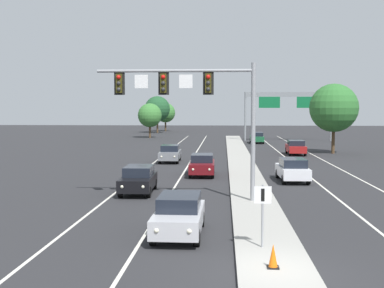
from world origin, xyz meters
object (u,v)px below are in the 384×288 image
object	(u,v)px
car_receding_red	(296,147)
traffic_cone_median_nose	(273,256)
highway_sign_gantry	(288,101)
overhead_signal_mast	(197,98)
median_sign_post	(263,207)
car_oncoming_black	(138,179)
car_oncoming_grey	(170,153)
car_oncoming_darkred	(202,164)
car_receding_green	(257,137)
car_receding_white	(292,169)
tree_far_left_c	(150,115)
tree_far_left_b	(157,109)
tree_far_left_a	(165,113)
car_oncoming_silver	(179,214)
tree_far_right_c	(334,108)

from	to	relation	value
car_receding_red	traffic_cone_median_nose	distance (m)	39.38
traffic_cone_median_nose	highway_sign_gantry	size ratio (longest dim) A/B	0.06
highway_sign_gantry	overhead_signal_mast	bearing A→B (deg)	-102.52
median_sign_post	car_oncoming_black	xyz separation A→B (m)	(-6.37, 11.64, -0.77)
car_oncoming_grey	car_receding_red	distance (m)	15.06
overhead_signal_mast	car_oncoming_darkred	xyz separation A→B (m)	(-0.17, 10.71, -4.71)
overhead_signal_mast	car_receding_green	world-z (taller)	overhead_signal_mast
overhead_signal_mast	car_receding_red	bearing A→B (deg)	71.75
overhead_signal_mast	car_receding_white	world-z (taller)	overhead_signal_mast
tree_far_left_c	tree_far_left_b	world-z (taller)	tree_far_left_b
median_sign_post	traffic_cone_median_nose	bearing A→B (deg)	-86.13
car_receding_red	tree_far_left_a	bearing A→B (deg)	110.71
car_oncoming_black	tree_far_left_c	xyz separation A→B (m)	(-7.42, 54.40, 2.99)
car_oncoming_grey	highway_sign_gantry	bearing A→B (deg)	64.37
car_oncoming_black	car_oncoming_silver	bearing A→B (deg)	-71.13
car_oncoming_black	car_receding_red	world-z (taller)	same
car_oncoming_grey	median_sign_post	bearing A→B (deg)	-77.52
median_sign_post	car_oncoming_black	world-z (taller)	median_sign_post
car_receding_red	car_receding_green	world-z (taller)	same
car_oncoming_black	car_receding_green	bearing A→B (deg)	77.07
car_receding_green	tree_far_left_a	bearing A→B (deg)	115.60
car_oncoming_silver	traffic_cone_median_nose	distance (m)	5.41
overhead_signal_mast	car_receding_white	xyz separation A→B (m)	(6.13, 8.14, -4.71)
car_oncoming_grey	car_receding_green	distance (m)	27.47
overhead_signal_mast	traffic_cone_median_nose	distance (m)	12.50
highway_sign_gantry	car_receding_red	bearing A→B (deg)	-95.16
overhead_signal_mast	car_receding_green	xyz separation A→B (m)	(6.18, 45.44, -4.71)
car_receding_white	tree_far_left_b	distance (m)	68.64
traffic_cone_median_nose	tree_far_left_c	distance (m)	69.78
median_sign_post	tree_far_left_b	size ratio (longest dim) A/B	0.29
overhead_signal_mast	tree_far_left_a	xyz separation A→B (m)	(-11.25, 81.83, -1.50)
car_receding_white	tree_far_right_c	size ratio (longest dim) A/B	0.58
car_oncoming_silver	median_sign_post	bearing A→B (deg)	-33.58
car_receding_green	tree_far_left_a	distance (m)	40.48
median_sign_post	car_oncoming_black	size ratio (longest dim) A/B	0.49
car_oncoming_grey	tree_far_left_c	xyz separation A→B (m)	(-7.48, 37.47, 2.99)
car_oncoming_darkred	overhead_signal_mast	bearing A→B (deg)	-89.07
car_oncoming_darkred	highway_sign_gantry	xyz separation A→B (m)	(11.40, 39.83, 5.34)
car_oncoming_grey	tree_far_left_b	bearing A→B (deg)	98.84
tree_far_left_a	tree_far_left_b	xyz separation A→B (m)	(-0.76, -7.62, 0.85)
tree_far_left_c	tree_far_right_c	bearing A→B (deg)	-48.41
car_oncoming_grey	highway_sign_gantry	world-z (taller)	highway_sign_gantry
car_receding_green	tree_far_left_a	world-z (taller)	tree_far_left_a
overhead_signal_mast	car_receding_white	size ratio (longest dim) A/B	1.85
car_oncoming_silver	highway_sign_gantry	bearing A→B (deg)	78.61
overhead_signal_mast	car_receding_green	bearing A→B (deg)	82.25
overhead_signal_mast	car_receding_red	xyz separation A→B (m)	(9.17, 27.81, -4.71)
overhead_signal_mast	car_receding_red	distance (m)	29.66
overhead_signal_mast	car_receding_red	size ratio (longest dim) A/B	1.85
overhead_signal_mast	car_oncoming_grey	xyz separation A→B (m)	(-3.55, 19.75, -4.71)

